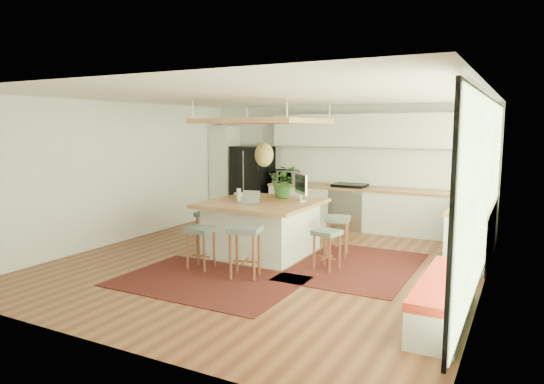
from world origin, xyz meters
The scene contains 33 objects.
floor centered at (0.00, 0.00, 0.00)m, with size 7.00×7.00×0.00m, color #512617.
ceiling centered at (0.00, 0.00, 2.70)m, with size 7.00×7.00×0.00m, color white.
wall_back centered at (0.00, 3.50, 1.35)m, with size 6.50×6.50×0.00m, color silver.
wall_front centered at (0.00, -3.50, 1.35)m, with size 6.50×6.50×0.00m, color silver.
wall_left centered at (-3.25, 0.00, 1.35)m, with size 7.00×7.00×0.00m, color silver.
wall_right centered at (3.25, 0.00, 1.35)m, with size 7.00×7.00×0.00m, color silver.
window_wall centered at (3.22, 0.00, 1.40)m, with size 0.10×6.20×2.60m, color black, non-canonical shape.
pantry centered at (-2.95, 3.18, 1.12)m, with size 0.55×0.60×2.25m, color silver.
back_counter_base centered at (0.55, 3.18, 0.44)m, with size 4.20×0.60×0.88m, color silver.
back_counter_top centered at (0.55, 3.18, 0.90)m, with size 4.24×0.64×0.05m, color brown.
backsplash centered at (0.55, 3.48, 1.35)m, with size 4.20×0.02×0.80m, color white.
upper_cabinets centered at (0.55, 3.32, 2.15)m, with size 4.20×0.34×0.70m, color silver.
range centered at (0.30, 3.18, 0.50)m, with size 0.76×0.62×1.00m, color #A5A5AA, non-canonical shape.
right_counter_base centered at (2.93, 2.00, 0.44)m, with size 0.60×2.50×0.88m, color silver.
right_counter_top centered at (2.93, 2.00, 0.90)m, with size 0.64×2.54×0.05m, color brown.
window_bench centered at (2.95, -1.20, 0.25)m, with size 0.52×2.00×0.50m, color silver, non-canonical shape.
ceiling_panel centered at (-0.30, 0.40, 2.05)m, with size 1.86×1.86×0.80m, color brown, non-canonical shape.
rug_near centered at (-0.30, -1.32, 0.01)m, with size 2.60×1.80×0.01m, color black.
rug_right centered at (1.36, 0.43, 0.01)m, with size 1.80×2.60×0.01m, color black.
fridge centered at (-2.14, 3.17, 0.93)m, with size 0.88×0.69×1.76m, color black, non-canonical shape.
island centered at (-0.37, 0.45, 0.47)m, with size 1.85×1.85×0.93m, color brown, non-canonical shape.
stool_near_left centered at (-0.76, -0.83, 0.35)m, with size 0.40×0.40×0.67m, color #485050, non-canonical shape.
stool_near_right centered at (0.08, -0.87, 0.35)m, with size 0.46×0.46×0.77m, color #485050, non-canonical shape.
stool_right_front centered at (1.01, 0.04, 0.35)m, with size 0.37×0.37×0.63m, color #485050, non-canonical shape.
stool_right_back centered at (0.87, 0.88, 0.35)m, with size 0.41×0.41×0.70m, color #485050, non-canonical shape.
stool_left_side centered at (-1.51, 0.41, 0.35)m, with size 0.39×0.39×0.65m, color #485050, non-canonical shape.
laptop centered at (-0.43, 0.09, 1.05)m, with size 0.31×0.33×0.23m, color #A5A5AA, non-canonical shape.
monitor centered at (0.20, 0.82, 1.19)m, with size 0.52×0.19×0.49m, color #A5A5AA, non-canonical shape.
microwave centered at (-1.25, 3.16, 1.11)m, with size 0.56×0.31×0.38m, color #A5A5AA.
island_plant centered at (-0.25, 1.06, 1.16)m, with size 0.53×0.59×0.46m, color #1E4C19.
island_bowl centered at (-1.06, 0.85, 0.96)m, with size 0.23×0.23×0.06m, color beige.
island_bottle_0 centered at (-0.92, 0.55, 1.03)m, with size 0.07×0.07×0.19m, color teal.
island_bottle_1 centered at (-0.77, 0.30, 1.03)m, with size 0.07×0.07×0.19m, color silver.
Camera 1 is at (3.70, -6.87, 2.22)m, focal length 32.02 mm.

